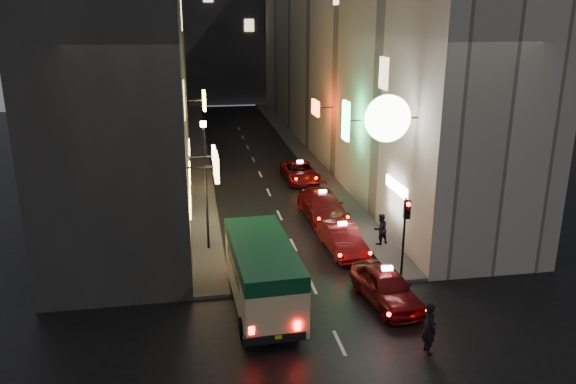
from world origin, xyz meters
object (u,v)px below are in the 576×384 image
minibus (262,268)px  lamp_post (206,177)px  taxi_near (386,284)px  pedestrian_crossing (430,324)px  traffic_light (406,221)px

minibus → lamp_post: 6.68m
taxi_near → pedestrian_crossing: 3.56m
taxi_near → lamp_post: size_ratio=0.87×
taxi_near → pedestrian_crossing: (0.27, -3.55, 0.22)m
minibus → lamp_post: (-1.88, 6.08, 2.01)m
lamp_post → minibus: bearing=-72.8°
pedestrian_crossing → traffic_light: 5.85m
traffic_light → lamp_post: 9.42m
taxi_near → pedestrian_crossing: size_ratio=2.59×
traffic_light → minibus: bearing=-166.2°
pedestrian_crossing → traffic_light: size_ratio=0.60×
taxi_near → traffic_light: 3.06m
minibus → lamp_post: lamp_post is taller
taxi_near → lamp_post: (-6.76, 6.48, 2.90)m
taxi_near → minibus: bearing=175.4°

